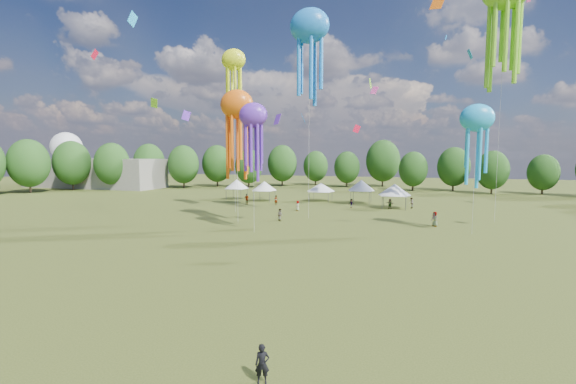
% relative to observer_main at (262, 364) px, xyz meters
% --- Properties ---
extents(ground, '(300.00, 300.00, 0.00)m').
position_rel_observer_main_xyz_m(ground, '(-7.30, 1.04, -0.79)').
color(ground, '#384416').
rests_on(ground, ground).
extents(observer_main, '(0.67, 0.55, 1.57)m').
position_rel_observer_main_xyz_m(observer_main, '(0.00, 0.00, 0.00)').
color(observer_main, black).
rests_on(observer_main, ground).
extents(spectator_near, '(1.04, 1.03, 1.69)m').
position_rel_observer_main_xyz_m(spectator_near, '(-11.55, 35.96, 0.06)').
color(spectator_near, gray).
rests_on(spectator_near, ground).
extents(spectators_far, '(32.77, 17.46, 1.91)m').
position_rel_observer_main_xyz_m(spectators_far, '(-3.92, 49.81, 0.10)').
color(spectators_far, gray).
rests_on(spectators_far, ground).
extents(festival_tents, '(36.26, 11.87, 4.44)m').
position_rel_observer_main_xyz_m(festival_tents, '(-11.27, 57.32, 2.33)').
color(festival_tents, '#47474C').
rests_on(festival_tents, ground).
extents(show_kites, '(41.96, 19.31, 32.51)m').
position_rel_observer_main_xyz_m(show_kites, '(-0.90, 39.04, 20.59)').
color(show_kites, orange).
rests_on(show_kites, ground).
extents(small_kites, '(80.07, 53.59, 43.29)m').
position_rel_observer_main_xyz_m(small_kites, '(-7.62, 44.44, 27.44)').
color(small_kites, orange).
rests_on(small_kites, ground).
extents(treeline, '(201.57, 95.24, 13.43)m').
position_rel_observer_main_xyz_m(treeline, '(-11.17, 63.55, 5.76)').
color(treeline, '#38281C').
rests_on(treeline, ground).
extents(hangar, '(40.00, 12.00, 8.00)m').
position_rel_observer_main_xyz_m(hangar, '(-79.30, 73.04, 3.21)').
color(hangar, gray).
rests_on(hangar, ground).
extents(radome, '(9.00, 9.00, 16.00)m').
position_rel_observer_main_xyz_m(radome, '(-95.30, 79.04, 9.20)').
color(radome, white).
rests_on(radome, ground).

